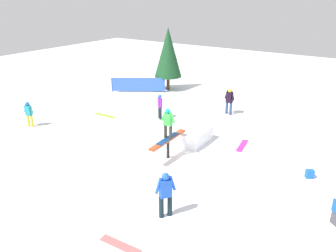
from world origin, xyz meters
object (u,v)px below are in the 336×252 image
at_px(main_rider_on_rail, 168,124).
at_px(loose_snowboard_lime, 105,115).
at_px(bystander_blue, 166,192).
at_px(bystander_purple, 160,105).
at_px(pine_tree_near, 168,53).
at_px(loose_snowboard_magenta, 242,146).
at_px(backpack_on_snow, 310,174).
at_px(bystander_teal, 29,113).
at_px(rail_feature, 168,142).
at_px(loose_snowboard_coral, 120,245).
at_px(bystander_black, 229,100).

xyz_separation_m(main_rider_on_rail, loose_snowboard_lime, (-2.40, -6.13, -1.60)).
bearing_deg(bystander_blue, bystander_purple, -108.16).
bearing_deg(bystander_blue, pine_tree_near, -110.97).
height_order(loose_snowboard_magenta, backpack_on_snow, backpack_on_snow).
relative_size(bystander_blue, loose_snowboard_lime, 1.05).
xyz_separation_m(bystander_purple, bystander_teal, (4.90, -5.23, -0.03)).
height_order(bystander_purple, backpack_on_snow, bystander_purple).
xyz_separation_m(rail_feature, bystander_blue, (3.45, 2.20, 0.13)).
bearing_deg(main_rider_on_rail, bystander_purple, -142.13).
relative_size(rail_feature, main_rider_on_rail, 1.70).
relative_size(main_rider_on_rail, bystander_purple, 1.02).
bearing_deg(bystander_teal, loose_snowboard_coral, -33.01).
relative_size(loose_snowboard_magenta, pine_tree_near, 0.31).
bearing_deg(loose_snowboard_magenta, loose_snowboard_coral, -10.77).
distance_m(bystander_teal, loose_snowboard_lime, 4.21).
bearing_deg(bystander_black, loose_snowboard_magenta, -44.84).
distance_m(main_rider_on_rail, bystander_purple, 4.96).
bearing_deg(bystander_black, bystander_blue, -64.65).
xyz_separation_m(loose_snowboard_lime, backpack_on_snow, (0.71, 11.74, 0.16)).
bearing_deg(loose_snowboard_magenta, pine_tree_near, -134.44).
bearing_deg(backpack_on_snow, rail_feature, -16.36).
distance_m(loose_snowboard_magenta, pine_tree_near, 10.88).
bearing_deg(rail_feature, bystander_purple, -141.21).
height_order(bystander_blue, backpack_on_snow, bystander_blue).
bearing_deg(loose_snowboard_coral, pine_tree_near, -64.49).
xyz_separation_m(rail_feature, loose_snowboard_lime, (-2.40, -6.13, -0.77)).
xyz_separation_m(main_rider_on_rail, bystander_purple, (-3.80, -3.09, -0.79)).
height_order(bystander_black, bystander_blue, bystander_blue).
relative_size(backpack_on_snow, pine_tree_near, 0.07).
bearing_deg(main_rider_on_rail, loose_snowboard_lime, -112.65).
relative_size(main_rider_on_rail, loose_snowboard_magenta, 1.05).
bearing_deg(bystander_teal, pine_tree_near, 67.69).
xyz_separation_m(rail_feature, bystander_black, (-6.74, -0.09, 0.11)).
bearing_deg(loose_snowboard_coral, bystander_purple, -64.76).
distance_m(bystander_purple, pine_tree_near, 6.56).
bearing_deg(backpack_on_snow, loose_snowboard_lime, -36.63).
bearing_deg(loose_snowboard_lime, bystander_black, -145.83).
height_order(bystander_teal, loose_snowboard_magenta, bystander_teal).
bearing_deg(main_rider_on_rail, backpack_on_snow, 105.59).
bearing_deg(bystander_black, pine_tree_near, 169.98).
distance_m(main_rider_on_rail, bystander_teal, 8.43).
bearing_deg(bystander_blue, backpack_on_snow, -177.74).
relative_size(main_rider_on_rail, bystander_black, 0.94).
bearing_deg(loose_snowboard_coral, backpack_on_snow, -121.38).
bearing_deg(bystander_purple, loose_snowboard_magenta, 31.29).
relative_size(bystander_black, loose_snowboard_lime, 1.03).
distance_m(loose_snowboard_lime, pine_tree_near, 7.40).
bearing_deg(loose_snowboard_lime, bystander_blue, 143.37).
distance_m(bystander_purple, bystander_teal, 7.17).
bearing_deg(main_rider_on_rail, rail_feature, 0.00).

